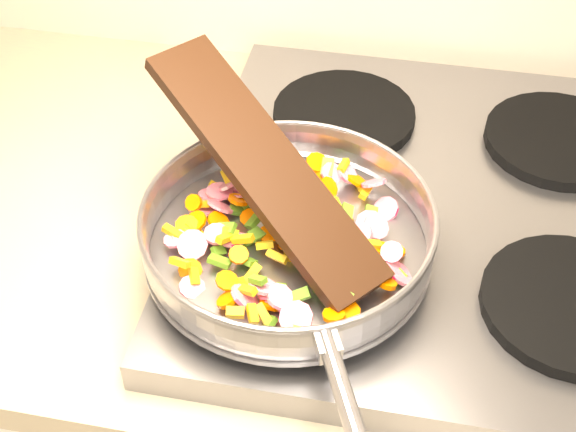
# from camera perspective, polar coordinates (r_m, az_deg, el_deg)

# --- Properties ---
(cooktop) EXTENTS (0.60, 0.60, 0.04)m
(cooktop) POSITION_cam_1_polar(r_m,az_deg,el_deg) (0.99, 10.80, 0.09)
(cooktop) COLOR #939399
(cooktop) RESTS_ON counter_top
(grate_fl) EXTENTS (0.19, 0.19, 0.02)m
(grate_fl) POSITION_cam_1_polar(r_m,az_deg,el_deg) (0.88, 1.40, -3.61)
(grate_fl) COLOR black
(grate_fl) RESTS_ON cooktop
(grate_fr) EXTENTS (0.19, 0.19, 0.02)m
(grate_fr) POSITION_cam_1_polar(r_m,az_deg,el_deg) (0.89, 19.53, -5.95)
(grate_fr) COLOR black
(grate_fr) RESTS_ON cooktop
(grate_bl) EXTENTS (0.19, 0.19, 0.02)m
(grate_bl) POSITION_cam_1_polar(r_m,az_deg,el_deg) (1.08, 4.00, 7.21)
(grate_bl) COLOR black
(grate_bl) RESTS_ON cooktop
(grate_br) EXTENTS (0.19, 0.19, 0.02)m
(grate_br) POSITION_cam_1_polar(r_m,az_deg,el_deg) (1.09, 18.71, 5.17)
(grate_br) COLOR black
(grate_br) RESTS_ON cooktop
(saute_pan) EXTENTS (0.36, 0.50, 0.06)m
(saute_pan) POSITION_cam_1_polar(r_m,az_deg,el_deg) (0.86, 0.03, -1.03)
(saute_pan) COLOR #9E9EA5
(saute_pan) RESTS_ON grate_fl
(vegetable_heap) EXTENTS (0.28, 0.27, 0.05)m
(vegetable_heap) POSITION_cam_1_polar(r_m,az_deg,el_deg) (0.88, -0.18, -1.06)
(vegetable_heap) COLOR #E6164B
(vegetable_heap) RESTS_ON saute_pan
(wooden_spatula) EXTENTS (0.30, 0.27, 0.14)m
(wooden_spatula) POSITION_cam_1_polar(r_m,az_deg,el_deg) (0.85, -1.64, 3.52)
(wooden_spatula) COLOR black
(wooden_spatula) RESTS_ON saute_pan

